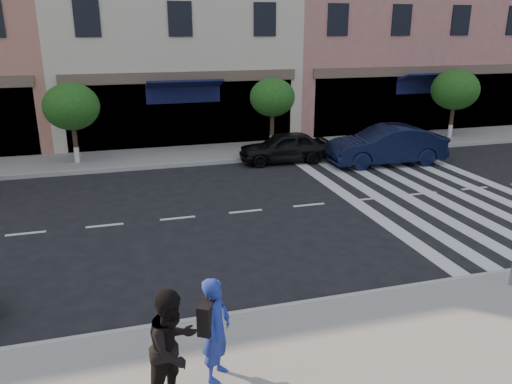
{
  "coord_description": "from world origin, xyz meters",
  "views": [
    {
      "loc": [
        -3.54,
        -9.32,
        5.15
      ],
      "look_at": [
        -0.38,
        1.6,
        1.4
      ],
      "focal_mm": 35.0,
      "sensor_mm": 36.0,
      "label": 1
    }
  ],
  "objects_px": {
    "car_far_right": "(386,145)",
    "car_far_mid": "(284,147)",
    "photographer": "(216,329)",
    "walker": "(173,348)"
  },
  "relations": [
    {
      "from": "photographer",
      "to": "walker",
      "type": "height_order",
      "value": "walker"
    },
    {
      "from": "car_far_right",
      "to": "car_far_mid",
      "type": "bearing_deg",
      "value": -107.19
    },
    {
      "from": "photographer",
      "to": "car_far_mid",
      "type": "relative_size",
      "value": 0.45
    },
    {
      "from": "car_far_mid",
      "to": "car_far_right",
      "type": "distance_m",
      "value": 4.01
    },
    {
      "from": "photographer",
      "to": "walker",
      "type": "xyz_separation_m",
      "value": [
        -0.67,
        -0.37,
        0.06
      ]
    },
    {
      "from": "photographer",
      "to": "car_far_right",
      "type": "xyz_separation_m",
      "value": [
        9.07,
        10.83,
        -0.2
      ]
    },
    {
      "from": "walker",
      "to": "car_far_mid",
      "type": "relative_size",
      "value": 0.49
    },
    {
      "from": "walker",
      "to": "car_far_right",
      "type": "xyz_separation_m",
      "value": [
        9.74,
        11.19,
        -0.26
      ]
    },
    {
      "from": "photographer",
      "to": "car_far_right",
      "type": "relative_size",
      "value": 0.35
    },
    {
      "from": "walker",
      "to": "car_far_mid",
      "type": "xyz_separation_m",
      "value": [
        5.99,
        12.59,
        -0.41
      ]
    }
  ]
}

